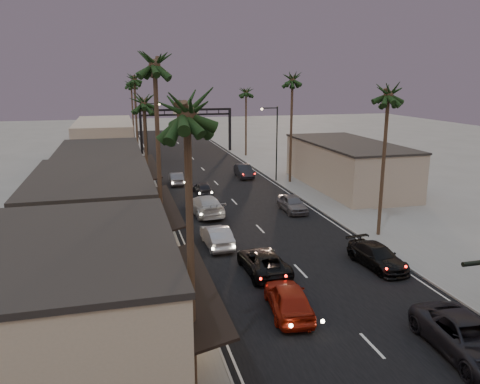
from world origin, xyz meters
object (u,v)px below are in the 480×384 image
palm_ld (134,76)px  palm_lc (143,98)px  palm_rc (246,89)px  curbside_black (377,256)px  streetlight_right (275,138)px  palm_lb (154,58)px  palm_ra (389,89)px  oncoming_silver (217,236)px  palm_rb (293,76)px  palm_far (131,82)px  curbside_near (468,338)px  oncoming_red (289,299)px  palm_la (186,102)px  arch (186,119)px  streetlight_left (149,129)px  oncoming_pickup (263,261)px

palm_ld → palm_lc: bearing=-90.0°
palm_rc → curbside_black: 46.73m
streetlight_right → palm_lb: bearing=-124.0°
palm_ra → oncoming_silver: palm_ra is taller
palm_rb → palm_far: (-16.90, 34.00, -0.97)m
palm_far → palm_rc: bearing=-39.6°
streetlight_right → curbside_near: (-3.14, -36.74, -4.48)m
palm_lb → palm_ld: palm_lb is taller
palm_far → curbside_black: (13.49, -59.58, -10.71)m
palm_far → oncoming_red: (5.58, -64.05, -10.60)m
palm_lb → palm_far: bearing=89.7°
palm_rb → curbside_black: bearing=-97.6°
palm_lb → oncoming_silver: bearing=34.6°
palm_la → palm_ra: size_ratio=1.00×
palm_rc → oncoming_silver: size_ratio=2.55×
palm_ra → curbside_near: palm_ra is taller
palm_ld → curbside_near: size_ratio=2.33×
palm_rb → arch: bearing=108.3°
palm_lc → palm_ld: 19.10m
streetlight_left → palm_ld: size_ratio=0.63×
palm_ld → curbside_black: 40.80m
streetlight_right → oncoming_silver: size_ratio=1.88×
palm_lc → oncoming_pickup: (6.18, -16.55, -9.73)m
streetlight_right → streetlight_left: same height
palm_lc → palm_ld: (0.00, 19.00, 1.95)m
arch → palm_la: bearing=-98.0°
palm_lc → palm_rb: bearing=24.9°
palm_far → oncoming_silver: 54.26m
palm_lb → palm_ra: palm_lb is taller
streetlight_right → palm_la: bearing=-113.3°
palm_rc → oncoming_red: (-11.32, -50.05, -9.62)m
palm_lc → palm_rc: size_ratio=1.00×
oncoming_pickup → palm_ld: bearing=-81.0°
palm_lb → oncoming_red: (5.88, -8.05, -12.54)m
palm_far → oncoming_silver: (3.97, -53.05, -10.66)m
palm_la → curbside_near: palm_la is taller
oncoming_silver → palm_lc: bearing=-70.6°
palm_ld → oncoming_silver: 32.51m
arch → curbside_near: bearing=-86.5°
palm_lc → palm_ra: palm_ra is taller
oncoming_red → oncoming_pickup: oncoming_red is taller
oncoming_silver → palm_far: bearing=-87.5°
streetlight_left → oncoming_pickup: bearing=-83.3°
arch → oncoming_pickup: (-2.42, -50.55, -4.79)m
streetlight_right → palm_ra: bearing=-85.4°
arch → palm_far: palm_far is taller
oncoming_pickup → curbside_near: (6.20, -11.19, 0.10)m
palm_ra → oncoming_pickup: 16.02m
streetlight_left → palm_rc: palm_rc is taller
streetlight_left → palm_la: size_ratio=0.68×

